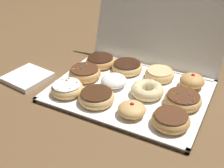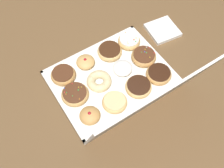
{
  "view_description": "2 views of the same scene",
  "coord_description": "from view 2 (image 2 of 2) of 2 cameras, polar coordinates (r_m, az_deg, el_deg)",
  "views": [
    {
      "loc": [
        0.33,
        -0.77,
        0.55
      ],
      "look_at": [
        -0.05,
        -0.04,
        0.04
      ],
      "focal_mm": 45.61,
      "sensor_mm": 36.0,
      "label": 1
    },
    {
      "loc": [
        0.34,
        0.53,
        1.0
      ],
      "look_at": [
        0.03,
        0.05,
        0.04
      ],
      "focal_mm": 41.28,
      "sensor_mm": 36.0,
      "label": 2
    }
  ],
  "objects": [
    {
      "name": "donut_box",
      "position": [
        1.18,
        -0.17,
        1.49
      ],
      "size": [
        0.52,
        0.4,
        0.01
      ],
      "color": "white",
      "rests_on": "ground"
    },
    {
      "name": "powdered_filled_donut_5",
      "position": [
        1.18,
        2.44,
        3.44
      ],
      "size": [
        0.09,
        0.09,
        0.04
      ],
      "color": "white",
      "rests_on": "donut_box"
    },
    {
      "name": "box_lid_open",
      "position": [
        0.92,
        8.89,
        -3.85
      ],
      "size": [
        0.52,
        0.13,
        0.39
      ],
      "primitive_type": "cube",
      "rotation": [
        1.27,
        0.0,
        0.0
      ],
      "color": "white",
      "rests_on": "ground"
    },
    {
      "name": "jelly_filled_donut_2",
      "position": [
        1.2,
        -5.89,
        4.89
      ],
      "size": [
        0.09,
        0.09,
        0.04
      ],
      "color": "tan",
      "rests_on": "donut_box"
    },
    {
      "name": "napkin_stack",
      "position": [
        1.38,
        11.13,
        11.64
      ],
      "size": [
        0.16,
        0.16,
        0.02
      ],
      "primitive_type": "cube",
      "rotation": [
        0.0,
        0.0,
        -0.13
      ],
      "color": "white",
      "rests_on": "ground"
    },
    {
      "name": "chocolate_frosted_donut_8",
      "position": [
        1.18,
        10.33,
        2.19
      ],
      "size": [
        0.12,
        0.12,
        0.04
      ],
      "color": "tan",
      "rests_on": "donut_box"
    },
    {
      "name": "sprinkle_donut_0",
      "position": [
        1.28,
        3.81,
        9.51
      ],
      "size": [
        0.11,
        0.11,
        0.04
      ],
      "color": "#E5B770",
      "rests_on": "donut_box"
    },
    {
      "name": "chocolate_frosted_donut_3",
      "position": [
        1.18,
        -10.76,
        2.03
      ],
      "size": [
        0.11,
        0.11,
        0.04
      ],
      "color": "tan",
      "rests_on": "donut_box"
    },
    {
      "name": "cruller_donut_6",
      "position": [
        1.14,
        -2.84,
        0.62
      ],
      "size": [
        0.11,
        0.11,
        0.04
      ],
      "color": "beige",
      "rests_on": "donut_box"
    },
    {
      "name": "jelly_filled_donut_11",
      "position": [
        1.06,
        -4.94,
        -6.96
      ],
      "size": [
        0.09,
        0.09,
        0.05
      ],
      "color": "tan",
      "rests_on": "donut_box"
    },
    {
      "name": "sprinkle_donut_4",
      "position": [
        1.22,
        7.06,
        6.06
      ],
      "size": [
        0.12,
        0.12,
        0.04
      ],
      "color": "tan",
      "rests_on": "donut_box"
    },
    {
      "name": "chocolate_frosted_donut_9",
      "position": [
        1.13,
        5.89,
        -0.57
      ],
      "size": [
        0.12,
        0.12,
        0.04
      ],
      "color": "#E5B770",
      "rests_on": "donut_box"
    },
    {
      "name": "chocolate_frosted_donut_1",
      "position": [
        1.24,
        -0.51,
        7.28
      ],
      "size": [
        0.12,
        0.12,
        0.04
      ],
      "color": "#E5B770",
      "rests_on": "donut_box"
    },
    {
      "name": "glazed_ring_donut_10",
      "position": [
        1.09,
        0.6,
        -4.03
      ],
      "size": [
        0.11,
        0.11,
        0.03
      ],
      "color": "#E5B770",
      "rests_on": "donut_box"
    },
    {
      "name": "sprinkle_donut_7",
      "position": [
        1.12,
        -8.31,
        -2.08
      ],
      "size": [
        0.12,
        0.12,
        0.04
      ],
      "color": "tan",
      "rests_on": "donut_box"
    },
    {
      "name": "ground_plane",
      "position": [
        1.18,
        -0.17,
        1.35
      ],
      "size": [
        3.0,
        3.0,
        0.0
      ],
      "primitive_type": "plane",
      "color": "brown"
    }
  ]
}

